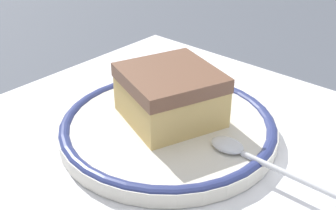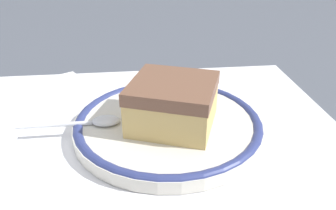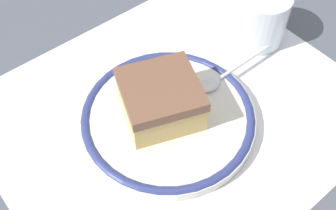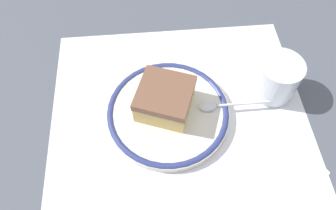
% 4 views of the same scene
% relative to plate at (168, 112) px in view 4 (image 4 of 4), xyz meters
% --- Properties ---
extents(ground_plane, '(2.40, 2.40, 0.00)m').
position_rel_plate_xyz_m(ground_plane, '(-0.02, -0.01, -0.01)').
color(ground_plane, '#4C515B').
extents(placemat, '(0.46, 0.40, 0.00)m').
position_rel_plate_xyz_m(placemat, '(-0.02, -0.01, -0.01)').
color(placemat, white).
rests_on(placemat, ground_plane).
extents(plate, '(0.22, 0.22, 0.02)m').
position_rel_plate_xyz_m(plate, '(0.00, 0.00, 0.00)').
color(plate, silver).
rests_on(plate, placemat).
extents(cake_slice, '(0.12, 0.11, 0.05)m').
position_rel_plate_xyz_m(cake_slice, '(0.00, -0.01, 0.03)').
color(cake_slice, '#DBB76B').
rests_on(cake_slice, plate).
extents(spoon, '(0.14, 0.02, 0.01)m').
position_rel_plate_xyz_m(spoon, '(-0.10, -0.00, 0.01)').
color(spoon, silver).
rests_on(spoon, plate).
extents(cup, '(0.08, 0.08, 0.08)m').
position_rel_plate_xyz_m(cup, '(-0.20, -0.04, 0.02)').
color(cup, silver).
rests_on(cup, placemat).
extents(napkin, '(0.18, 0.17, 0.00)m').
position_rel_plate_xyz_m(napkin, '(-0.17, 0.12, -0.01)').
color(napkin, white).
rests_on(napkin, placemat).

